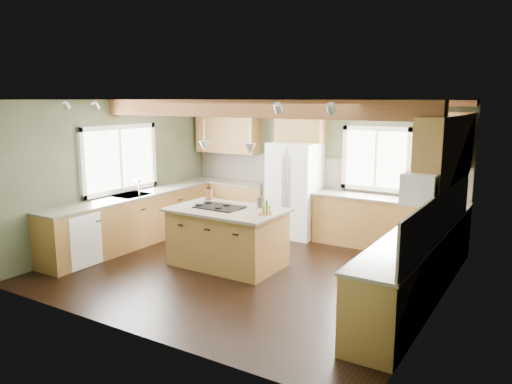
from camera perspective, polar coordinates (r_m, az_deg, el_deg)
The scene contains 37 objects.
floor at distance 7.85m, azimuth -0.88°, elevation -8.84°, with size 5.60×5.60×0.00m, color black.
ceiling at distance 7.40m, azimuth -0.94°, elevation 10.51°, with size 5.60×5.60×0.00m, color silver.
wall_back at distance 9.69m, azimuth 7.09°, elevation 2.75°, with size 5.60×5.60×0.00m, color #3F4732.
wall_left at distance 9.31m, azimuth -15.60°, elevation 2.12°, with size 5.00×5.00×0.00m, color #3F4732.
wall_right at distance 6.48m, azimuth 20.46°, elevation -1.77°, with size 5.00×5.00×0.00m, color #3F4732.
ceiling_beam at distance 7.41m, azimuth -0.88°, elevation 9.50°, with size 5.55×0.26×0.26m, color #592D19.
soffit_trim at distance 9.51m, azimuth 7.01°, elevation 10.10°, with size 5.55×0.20×0.10m, color #592D19.
backsplash_back at distance 9.69m, azimuth 7.04°, elevation 2.21°, with size 5.58×0.03×0.58m, color brown.
backsplash_right at distance 6.55m, azimuth 20.37°, elevation -2.45°, with size 0.03×3.70×0.58m, color brown.
base_cab_back_left at distance 10.45m, azimuth -2.67°, elevation -1.39°, with size 2.02×0.60×0.88m, color brown.
counter_back_left at distance 10.36m, azimuth -2.69°, elevation 1.10°, with size 2.06×0.64×0.04m, color brown.
base_cab_back_right at distance 9.06m, azimuth 14.77°, elevation -3.62°, with size 2.62×0.60×0.88m, color brown.
counter_back_right at distance 8.96m, azimuth 14.91°, elevation -0.77°, with size 2.66×0.64×0.04m, color brown.
base_cab_left at distance 9.29m, azimuth -13.85°, elevation -3.23°, with size 0.60×3.70×0.88m, color brown.
counter_left at distance 9.19m, azimuth -13.97°, elevation -0.44°, with size 0.64×3.74×0.04m, color brown.
base_cab_right at distance 6.81m, azimuth 17.57°, elevation -8.51°, with size 0.60×3.70×0.88m, color brown.
counter_right at distance 6.68m, azimuth 17.80°, elevation -4.78°, with size 0.64×3.74×0.04m, color brown.
upper_cab_back_left at distance 10.46m, azimuth -3.26°, elevation 6.97°, with size 1.40×0.35×0.90m, color brown.
upper_cab_over_fridge at distance 9.58m, azimuth 5.12°, elevation 7.81°, with size 0.96×0.35×0.70m, color brown.
upper_cab_right at distance 7.29m, azimuth 20.86°, elevation 4.70°, with size 0.35×2.20×0.90m, color brown.
upper_cab_back_corner at distance 8.75m, azimuth 20.58°, elevation 5.60°, with size 0.90×0.35×0.90m, color brown.
window_left at distance 9.29m, azimuth -15.37°, elevation 3.67°, with size 0.04×1.60×1.05m, color white.
window_back at distance 9.22m, azimuth 13.59°, elevation 3.70°, with size 1.10×0.04×1.00m, color white.
sink at distance 9.19m, azimuth -13.98°, elevation -0.41°, with size 0.50×0.65×0.03m, color #262628.
faucet at distance 9.04m, azimuth -13.22°, elevation 0.38°, with size 0.02×0.02×0.28m, color #B2B2B7.
dishwasher at distance 8.46m, azimuth -20.09°, elevation -5.00°, with size 0.60×0.60×0.84m, color white.
oven at distance 5.64m, azimuth 14.11°, elevation -12.50°, with size 0.60×0.72×0.84m, color white.
microwave at distance 6.43m, azimuth 18.59°, elevation 0.53°, with size 0.40×0.70×0.38m, color white.
pendant_left at distance 7.92m, azimuth -5.90°, elevation 5.25°, with size 0.18×0.18×0.16m, color #B2B2B7.
pendant_right at distance 7.43m, azimuth -0.74°, elevation 4.95°, with size 0.18×0.18×0.16m, color #B2B2B7.
refrigerator at distance 9.54m, azimuth 4.45°, elevation 0.25°, with size 0.90×0.74×1.80m, color white.
island at distance 7.94m, azimuth -3.29°, elevation -5.30°, with size 1.68×1.03×0.88m, color brown.
island_top at distance 7.82m, azimuth -3.32°, elevation -2.06°, with size 1.80×1.14×0.04m, color brown.
cooktop at distance 7.90m, azimuth -4.16°, elevation -1.72°, with size 0.73×0.49×0.02m, color black.
knife_block at distance 8.51m, azimuth -5.41°, elevation -0.31°, with size 0.11×0.08×0.18m, color brown.
utensil_crock at distance 7.89m, azimuth 0.55°, elevation -1.14°, with size 0.13×0.13×0.17m, color #37312C.
bottle_tray at distance 7.43m, azimuth 1.04°, elevation -1.76°, with size 0.22×0.22×0.20m, color brown, non-canonical shape.
Camera 1 is at (3.99, -6.23, 2.62)m, focal length 35.00 mm.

